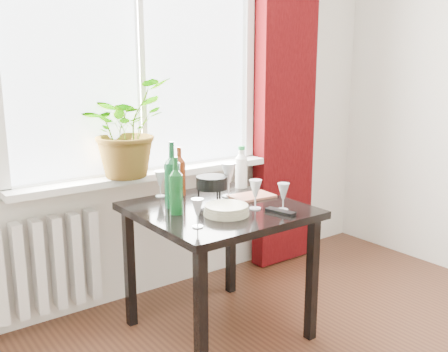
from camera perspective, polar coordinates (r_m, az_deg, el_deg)
window at (r=3.12m, az=-9.74°, el=14.45°), size 1.72×0.08×1.62m
windowsill at (r=3.13m, az=-8.63°, el=0.17°), size 1.72×0.20×0.04m
curtain at (r=3.69m, az=7.06°, el=9.53°), size 0.50×0.12×2.56m
radiator at (r=3.03m, az=-21.41°, el=-9.85°), size 0.80×0.10×0.55m
table at (r=2.73m, az=-0.65°, el=-5.39°), size 0.85×0.85×0.74m
potted_plant at (r=2.97m, az=-11.25°, el=5.40°), size 0.67×0.65×0.57m
wine_bottle_left at (r=2.56m, az=-5.52°, el=-1.07°), size 0.08×0.08×0.30m
wine_bottle_right at (r=2.67m, az=-5.95°, el=0.20°), size 0.10×0.10×0.36m
bottle_amber at (r=2.93m, az=-5.12°, el=0.63°), size 0.09×0.09×0.29m
cleaning_bottle at (r=3.09m, az=1.99°, el=1.04°), size 0.09×0.09×0.26m
wineglass_front_right at (r=2.65m, az=3.61°, el=-2.09°), size 0.07×0.07×0.16m
wineglass_far_right at (r=2.64m, az=6.79°, el=-2.33°), size 0.07×0.07×0.15m
wineglass_back_center at (r=2.88m, az=0.53°, el=-0.39°), size 0.10×0.10×0.21m
wineglass_back_left at (r=2.91m, az=-7.29°, el=-0.87°), size 0.07×0.07×0.16m
wineglass_front_left at (r=2.36m, az=-3.05°, el=-4.22°), size 0.07×0.07×0.14m
plate_stack at (r=2.56m, az=0.28°, el=-3.89°), size 0.30×0.30×0.05m
fondue_pot at (r=2.82m, az=-1.39°, el=-1.40°), size 0.21×0.18×0.14m
tv_remote at (r=2.60m, az=6.47°, el=-4.08°), size 0.08×0.17×0.02m
cutting_board at (r=2.89m, az=3.19°, el=-2.32°), size 0.26×0.18×0.01m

